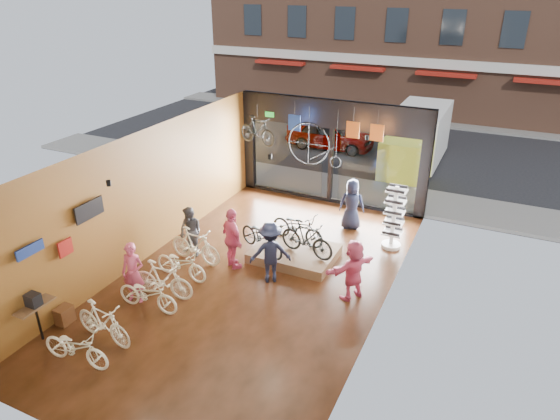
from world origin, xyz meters
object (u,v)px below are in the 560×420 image
Objects in this scene: customer_2 at (232,239)px; customer_3 at (270,252)px; display_bike_right at (298,227)px; street_car at (330,134)px; hung_bike at (257,130)px; floor_bike_1 at (103,322)px; customer_0 at (133,273)px; floor_bike_2 at (148,294)px; customer_1 at (191,232)px; floor_bike_5 at (195,245)px; floor_bike_0 at (76,347)px; display_bike_mid at (307,239)px; display_platform at (294,254)px; floor_bike_4 at (181,264)px; display_bike_left at (262,237)px; customer_4 at (352,204)px; floor_bike_3 at (163,279)px; customer_5 at (353,270)px; penny_farthing at (317,146)px; sunglasses_rack at (394,217)px; box_truck at (415,140)px.

customer_2 is 1.05× the size of customer_3.
display_bike_right is 2.12m from customer_2.
hung_bike is (0.12, -7.80, 2.20)m from street_car.
display_bike_right reaches higher than floor_bike_1.
hung_bike reaches higher than customer_0.
display_bike_right is 4.99m from customer_0.
floor_bike_2 is 2.80m from customer_1.
floor_bike_5 is 1.01× the size of customer_3.
display_bike_mid reaches higher than floor_bike_0.
display_platform is (2.55, 1.39, -0.38)m from floor_bike_5.
floor_bike_4 is 0.91m from floor_bike_5.
floor_bike_4 is 5.51m from hung_bike.
display_bike_left is 1.18× the size of customer_1.
floor_bike_1 is at bearing -177.41° from floor_bike_4.
display_bike_left is 3.56m from customer_4.
customer_1 is 4.34m from hung_bike.
floor_bike_2 is 0.68m from customer_0.
display_bike_left is 1.21m from display_bike_right.
customer_4 is at bearing 56.71° from customer_1.
street_car is 2.47× the size of floor_bike_3.
customer_5 reaches higher than customer_0.
customer_2 is 1.07× the size of customer_4.
floor_bike_0 is at bearing -174.04° from floor_bike_1.
floor_bike_3 is 0.77m from customer_0.
customer_5 is 5.35m from penny_farthing.
customer_5 is at bearing -71.57° from floor_bike_3.
penny_farthing reaches higher than sunglasses_rack.
floor_bike_3 is 3.99m from display_platform.
customer_3 is at bearing -167.82° from street_car.
box_truck is at bearing -18.93° from floor_bike_2.
box_truck is 13.86m from floor_bike_2.
street_car is at bearing 33.52° from display_bike_left.
display_bike_right reaches higher than display_platform.
customer_4 is (1.01, 2.13, 0.08)m from display_bike_right.
box_truck is at bearing 88.17° from sunglasses_rack.
floor_bike_0 is at bearing 112.17° from customer_2.
customer_2 is at bearing -105.48° from box_truck.
customer_0 is 0.99× the size of customer_5.
customer_5 is (5.02, -0.06, 0.06)m from customer_1.
display_bike_mid reaches higher than floor_bike_5.
customer_5 reaches higher than floor_bike_5.
floor_bike_5 is 0.96× the size of display_bike_right.
hung_bike reaches higher than display_platform.
customer_2 is at bearing -30.38° from floor_bike_3.
customer_3 is at bearing 63.55° from customer_4.
customer_0 is (-4.40, -13.12, -0.39)m from box_truck.
penny_farthing is (-3.00, 1.19, 1.49)m from sunglasses_rack.
box_truck is 3.37× the size of customer_2.
penny_farthing is at bearing -163.98° from street_car.
sunglasses_rack reaches higher than floor_bike_1.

